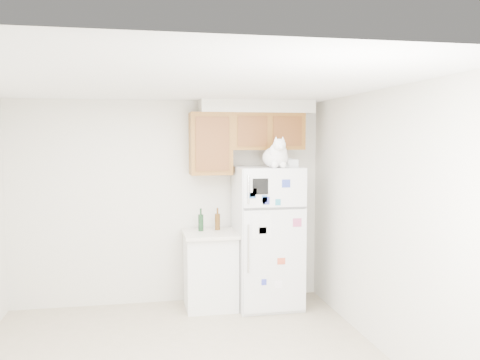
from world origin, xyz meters
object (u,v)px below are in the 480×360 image
object	(u,v)px
bottle_amber	(217,219)
base_counter	(210,269)
refrigerator	(267,237)
storage_box_back	(283,162)
bottle_green	(201,220)
cat	(276,156)
storage_box_front	(292,163)

from	to	relation	value
bottle_amber	base_counter	bearing A→B (deg)	-131.25
refrigerator	storage_box_back	distance (m)	0.92
bottle_green	refrigerator	bearing A→B (deg)	-11.79
cat	bottle_amber	size ratio (longest dim) A/B	1.92
refrigerator	bottle_green	world-z (taller)	refrigerator
refrigerator	bottle_amber	bearing A→B (deg)	161.21
refrigerator	bottle_green	size ratio (longest dim) A/B	6.18
base_counter	storage_box_back	distance (m)	1.57
refrigerator	storage_box_back	world-z (taller)	storage_box_back
storage_box_front	bottle_amber	xyz separation A→B (m)	(-0.85, 0.31, -0.69)
bottle_green	base_counter	bearing A→B (deg)	-42.24
cat	bottle_amber	distance (m)	1.08
refrigerator	bottle_amber	world-z (taller)	refrigerator
refrigerator	storage_box_back	bearing A→B (deg)	13.40
bottle_green	bottle_amber	bearing A→B (deg)	8.87
cat	storage_box_back	bearing A→B (deg)	59.62
storage_box_back	bottle_amber	xyz separation A→B (m)	(-0.78, 0.15, -0.69)
cat	bottle_green	world-z (taller)	cat
bottle_green	bottle_amber	world-z (taller)	bottle_green
storage_box_back	bottle_green	size ratio (longest dim) A/B	0.65
bottle_amber	storage_box_front	bearing A→B (deg)	-19.76
storage_box_front	bottle_amber	size ratio (longest dim) A/B	0.55
storage_box_back	refrigerator	bearing A→B (deg)	174.72
storage_box_back	storage_box_front	distance (m)	0.17
cat	bottle_amber	world-z (taller)	cat
refrigerator	base_counter	distance (m)	0.79
cat	storage_box_back	distance (m)	0.31
bottle_green	bottle_amber	xyz separation A→B (m)	(0.21, 0.03, -0.00)
base_counter	storage_box_back	xyz separation A→B (m)	(0.89, -0.03, 1.29)
storage_box_back	bottle_green	world-z (taller)	storage_box_back
storage_box_back	bottle_green	bearing A→B (deg)	154.60
cat	storage_box_front	xyz separation A→B (m)	(0.22, 0.10, -0.09)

